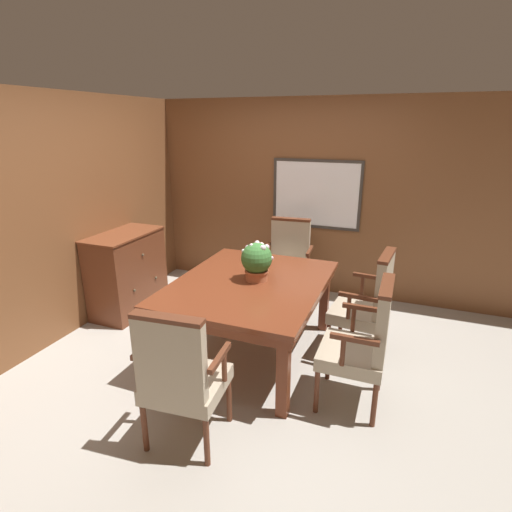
{
  "coord_description": "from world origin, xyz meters",
  "views": [
    {
      "loc": [
        1.4,
        -3.09,
        2.15
      ],
      "look_at": [
        0.1,
        0.23,
        0.95
      ],
      "focal_mm": 28.0,
      "sensor_mm": 36.0,
      "label": 1
    }
  ],
  "objects_px": {
    "dining_table": "(250,290)",
    "chair_head_near": "(180,374)",
    "potted_plant": "(257,260)",
    "chair_head_far": "(288,259)",
    "sideboard_cabinet": "(127,273)",
    "chair_right_far": "(368,302)",
    "chair_right_near": "(364,341)"
  },
  "relations": [
    {
      "from": "sideboard_cabinet",
      "to": "chair_right_far",
      "type": "bearing_deg",
      "value": 0.12
    },
    {
      "from": "dining_table",
      "to": "chair_right_far",
      "type": "xyz_separation_m",
      "value": [
        1.04,
        0.36,
        -0.1
      ]
    },
    {
      "from": "chair_head_near",
      "to": "sideboard_cabinet",
      "type": "bearing_deg",
      "value": -48.38
    },
    {
      "from": "potted_plant",
      "to": "sideboard_cabinet",
      "type": "distance_m",
      "value": 1.83
    },
    {
      "from": "chair_right_near",
      "to": "chair_right_far",
      "type": "relative_size",
      "value": 1.0
    },
    {
      "from": "dining_table",
      "to": "potted_plant",
      "type": "relative_size",
      "value": 4.5
    },
    {
      "from": "chair_right_far",
      "to": "sideboard_cabinet",
      "type": "distance_m",
      "value": 2.74
    },
    {
      "from": "chair_right_near",
      "to": "sideboard_cabinet",
      "type": "xyz_separation_m",
      "value": [
        -2.79,
        0.73,
        -0.09
      ]
    },
    {
      "from": "chair_head_near",
      "to": "chair_right_far",
      "type": "height_order",
      "value": "same"
    },
    {
      "from": "chair_head_far",
      "to": "sideboard_cabinet",
      "type": "xyz_separation_m",
      "value": [
        -1.69,
        -0.89,
        -0.09
      ]
    },
    {
      "from": "chair_head_far",
      "to": "sideboard_cabinet",
      "type": "relative_size",
      "value": 1.11
    },
    {
      "from": "chair_head_far",
      "to": "chair_right_near",
      "type": "relative_size",
      "value": 1.0
    },
    {
      "from": "dining_table",
      "to": "chair_right_near",
      "type": "xyz_separation_m",
      "value": [
        1.09,
        -0.37,
        -0.1
      ]
    },
    {
      "from": "chair_right_far",
      "to": "potted_plant",
      "type": "xyz_separation_m",
      "value": [
        -1.0,
        -0.3,
        0.38
      ]
    },
    {
      "from": "dining_table",
      "to": "sideboard_cabinet",
      "type": "relative_size",
      "value": 1.75
    },
    {
      "from": "dining_table",
      "to": "sideboard_cabinet",
      "type": "height_order",
      "value": "sideboard_cabinet"
    },
    {
      "from": "potted_plant",
      "to": "chair_right_far",
      "type": "bearing_deg",
      "value": 16.7
    },
    {
      "from": "sideboard_cabinet",
      "to": "chair_right_near",
      "type": "bearing_deg",
      "value": -14.59
    },
    {
      "from": "dining_table",
      "to": "potted_plant",
      "type": "height_order",
      "value": "potted_plant"
    },
    {
      "from": "chair_head_far",
      "to": "chair_right_far",
      "type": "xyz_separation_m",
      "value": [
        1.05,
        -0.89,
        0.0
      ]
    },
    {
      "from": "dining_table",
      "to": "chair_right_far",
      "type": "height_order",
      "value": "chair_right_far"
    },
    {
      "from": "potted_plant",
      "to": "chair_head_far",
      "type": "bearing_deg",
      "value": 92.42
    },
    {
      "from": "chair_head_far",
      "to": "chair_head_near",
      "type": "distance_m",
      "value": 2.5
    },
    {
      "from": "chair_right_far",
      "to": "chair_right_near",
      "type": "bearing_deg",
      "value": 9.06
    },
    {
      "from": "chair_right_near",
      "to": "potted_plant",
      "type": "relative_size",
      "value": 2.85
    },
    {
      "from": "potted_plant",
      "to": "sideboard_cabinet",
      "type": "relative_size",
      "value": 0.39
    },
    {
      "from": "chair_head_near",
      "to": "potted_plant",
      "type": "relative_size",
      "value": 2.85
    },
    {
      "from": "chair_head_far",
      "to": "chair_right_far",
      "type": "bearing_deg",
      "value": -44.83
    },
    {
      "from": "dining_table",
      "to": "chair_head_near",
      "type": "relative_size",
      "value": 1.58
    },
    {
      "from": "chair_head_near",
      "to": "chair_right_far",
      "type": "bearing_deg",
      "value": -127.89
    },
    {
      "from": "chair_head_near",
      "to": "chair_right_near",
      "type": "distance_m",
      "value": 1.39
    },
    {
      "from": "potted_plant",
      "to": "dining_table",
      "type": "bearing_deg",
      "value": -126.21
    }
  ]
}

